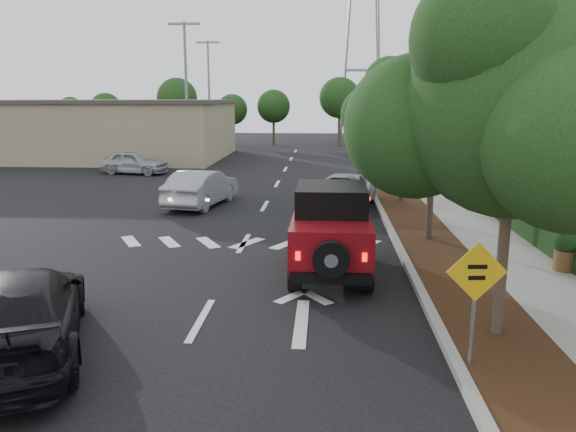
# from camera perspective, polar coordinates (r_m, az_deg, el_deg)

# --- Properties ---
(ground) EXTENTS (120.00, 120.00, 0.00)m
(ground) POSITION_cam_1_polar(r_m,az_deg,el_deg) (11.47, -8.84, -10.39)
(ground) COLOR black
(ground) RESTS_ON ground
(curb) EXTENTS (0.20, 70.00, 0.15)m
(curb) POSITION_cam_1_polar(r_m,az_deg,el_deg) (22.84, 9.17, 1.06)
(curb) COLOR #9E9B93
(curb) RESTS_ON ground
(planting_strip) EXTENTS (1.80, 70.00, 0.12)m
(planting_strip) POSITION_cam_1_polar(r_m,az_deg,el_deg) (22.96, 11.66, 0.98)
(planting_strip) COLOR black
(planting_strip) RESTS_ON ground
(sidewalk) EXTENTS (2.00, 70.00, 0.12)m
(sidewalk) POSITION_cam_1_polar(r_m,az_deg,el_deg) (23.30, 16.29, 0.90)
(sidewalk) COLOR gray
(sidewalk) RESTS_ON ground
(hedge) EXTENTS (0.80, 70.00, 0.80)m
(hedge) POSITION_cam_1_polar(r_m,az_deg,el_deg) (23.59, 19.66, 1.66)
(hedge) COLOR black
(hedge) RESTS_ON ground
(commercial_building) EXTENTS (22.00, 12.00, 4.00)m
(commercial_building) POSITION_cam_1_polar(r_m,az_deg,el_deg) (44.40, -20.98, 8.16)
(commercial_building) COLOR gray
(commercial_building) RESTS_ON ground
(transmission_tower) EXTENTS (7.00, 4.00, 28.00)m
(transmission_tower) POSITION_cam_1_polar(r_m,az_deg,el_deg) (58.61, 7.31, 7.61)
(transmission_tower) COLOR slate
(transmission_tower) RESTS_ON ground
(street_tree_near) EXTENTS (3.80, 3.80, 5.92)m
(street_tree_near) POSITION_cam_1_polar(r_m,az_deg,el_deg) (11.21, 20.36, -11.56)
(street_tree_near) COLOR black
(street_tree_near) RESTS_ON ground
(street_tree_mid) EXTENTS (3.20, 3.20, 5.32)m
(street_tree_mid) POSITION_cam_1_polar(r_m,az_deg,el_deg) (17.67, 14.03, -2.60)
(street_tree_mid) COLOR black
(street_tree_mid) RESTS_ON ground
(street_tree_far) EXTENTS (3.40, 3.40, 5.62)m
(street_tree_far) POSITION_cam_1_polar(r_m,az_deg,el_deg) (23.95, 11.33, 1.29)
(street_tree_far) COLOR black
(street_tree_far) RESTS_ON ground
(light_pole_a) EXTENTS (2.00, 0.22, 9.00)m
(light_pole_a) POSITION_cam_1_polar(r_m,az_deg,el_deg) (37.67, -10.01, 5.16)
(light_pole_a) COLOR slate
(light_pole_a) RESTS_ON ground
(light_pole_b) EXTENTS (2.00, 0.22, 9.00)m
(light_pole_b) POSITION_cam_1_polar(r_m,az_deg,el_deg) (49.53, -7.87, 6.82)
(light_pole_b) COLOR slate
(light_pole_b) RESTS_ON ground
(red_jeep) EXTENTS (1.95, 4.29, 2.18)m
(red_jeep) POSITION_cam_1_polar(r_m,az_deg,el_deg) (14.13, 4.40, -1.27)
(red_jeep) COLOR black
(red_jeep) RESTS_ON ground
(silver_suv_ahead) EXTENTS (3.02, 5.05, 1.31)m
(silver_suv_ahead) POSITION_cam_1_polar(r_m,az_deg,el_deg) (22.46, 5.66, 2.48)
(silver_suv_ahead) COLOR #AEB1B6
(silver_suv_ahead) RESTS_ON ground
(black_suv_oncoming) EXTENTS (3.91, 5.60, 1.51)m
(black_suv_oncoming) POSITION_cam_1_polar(r_m,az_deg,el_deg) (10.68, -25.90, -8.88)
(black_suv_oncoming) COLOR black
(black_suv_oncoming) RESTS_ON ground
(silver_sedan_oncoming) EXTENTS (2.37, 4.67, 1.47)m
(silver_sedan_oncoming) POSITION_cam_1_polar(r_m,az_deg,el_deg) (23.07, -8.78, 2.84)
(silver_sedan_oncoming) COLOR #929399
(silver_sedan_oncoming) RESTS_ON ground
(parked_suv) EXTENTS (4.16, 2.32, 1.34)m
(parked_suv) POSITION_cam_1_polar(r_m,az_deg,el_deg) (33.64, -15.38, 5.27)
(parked_suv) COLOR #A7ABAF
(parked_suv) RESTS_ON ground
(speed_hump_sign) EXTENTS (0.96, 0.11, 2.05)m
(speed_hump_sign) POSITION_cam_1_polar(r_m,az_deg,el_deg) (9.32, 18.51, -6.90)
(speed_hump_sign) COLOR slate
(speed_hump_sign) RESTS_ON ground
(terracotta_planter) EXTENTS (0.66, 0.66, 1.16)m
(terracotta_planter) POSITION_cam_1_polar(r_m,az_deg,el_deg) (15.44, 26.46, -2.62)
(terracotta_planter) COLOR brown
(terracotta_planter) RESTS_ON ground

